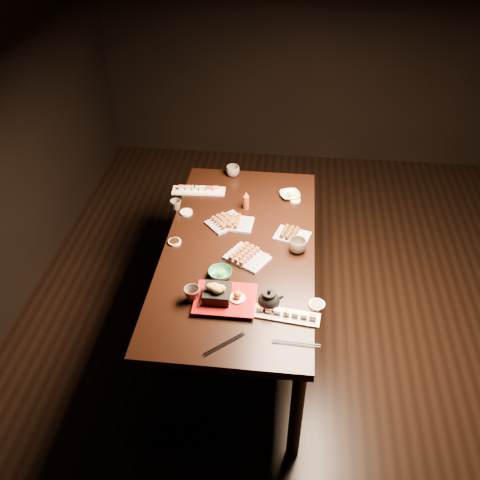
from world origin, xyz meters
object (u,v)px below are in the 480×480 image
Objects in this scene: sushi_platter_far at (199,189)px; yakitori_plate_left at (226,220)px; dining_table at (239,293)px; teapot at (269,299)px; teacup_far_left at (176,205)px; teacup_near_left at (192,294)px; sushi_platter_near at (286,314)px; edamame_bowl_cream at (290,195)px; teacup_far_right at (233,171)px; teacup_mid_right at (298,246)px; yakitori_plate_right at (247,255)px; edamame_bowl_green at (220,273)px; tempura_tray at (225,293)px; yakitori_plate_center at (235,221)px; condiment_bottle at (246,200)px.

yakitori_plate_left is (0.24, -0.35, 0.01)m from sushi_platter_far.
teapot is (0.21, -0.48, 0.43)m from dining_table.
teacup_near_left is at bearing -72.56° from teacup_far_left.
edamame_bowl_cream is at bearing 97.75° from sushi_platter_near.
yakitori_plate_left is 0.59m from teacup_far_right.
teacup_mid_right is (0.04, 0.54, 0.02)m from sushi_platter_near.
yakitori_plate_right reaches higher than edamame_bowl_green.
yakitori_plate_left is at bearing 97.02° from tempura_tray.
tempura_tray is 0.18m from teacup_near_left.
sushi_platter_far is at bearing 97.95° from teacup_near_left.
sushi_platter_far is 3.45× the size of teacup_mid_right.
teapot is at bearing -75.08° from teacup_far_right.
teacup_far_right is (-0.42, 0.24, 0.02)m from edamame_bowl_cream.
teacup_far_left is at bearing -124.70° from teacup_far_right.
edamame_bowl_cream is 1.55× the size of teacup_near_left.
yakitori_plate_right is 0.73× the size of tempura_tray.
teacup_mid_right reaches higher than yakitori_plate_right.
yakitori_plate_center is at bearing -133.44° from edamame_bowl_cream.
teacup_far_left is at bearing 156.08° from teacup_mid_right.
teacup_mid_right reaches higher than edamame_bowl_cream.
tempura_tray is at bearing -128.28° from teacup_mid_right.
yakitori_plate_center is 0.96× the size of yakitori_plate_right.
teacup_far_left is at bearing 166.38° from yakitori_plate_center.
teacup_far_left is at bearing 59.96° from sushi_platter_far.
yakitori_plate_center is 0.35m from yakitori_plate_right.
teacup_far_left is 0.52× the size of teapot.
yakitori_plate_right is at bearing 50.71° from edamame_bowl_green.
tempura_tray is 3.40× the size of teacup_far_right.
sushi_platter_far is at bearing 63.41° from teacup_far_left.
sushi_platter_near is 2.53× the size of teapot.
edamame_bowl_cream is at bearing -1.10° from yakitori_plate_left.
yakitori_plate_left is at bearing 93.88° from edamame_bowl_green.
sushi_platter_near is 1.54× the size of yakitori_plate_center.
yakitori_plate_left is (-0.41, 0.78, 0.01)m from sushi_platter_near.
sushi_platter_far is 1.07m from teacup_near_left.
yakitori_plate_center is at bearing 121.48° from sushi_platter_near.
condiment_bottle reaches higher than sushi_platter_far.
teapot reaches higher than teacup_mid_right.
teacup_far_right is at bearing 87.30° from teacup_near_left.
condiment_bottle is at bearing 127.33° from yakitori_plate_right.
dining_table is at bearing -89.88° from condiment_bottle.
dining_table is at bearing -107.48° from yakitori_plate_left.
teacup_near_left reaches higher than sushi_platter_near.
yakitori_plate_right is at bearing 125.82° from sushi_platter_near.
teacup_mid_right reaches higher than teacup_far_left.
teacup_mid_right is (0.06, -0.58, 0.03)m from edamame_bowl_cream.
condiment_bottle is (0.14, -0.40, 0.02)m from teacup_far_right.
edamame_bowl_green is 0.36m from teapot.
tempura_tray is (0.03, -0.70, 0.03)m from yakitori_plate_center.
tempura_tray reaches higher than edamame_bowl_green.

